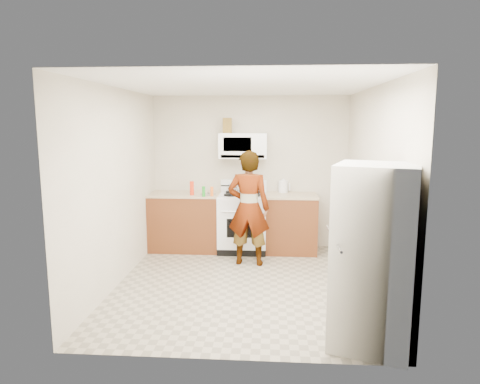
# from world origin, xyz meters

# --- Properties ---
(floor) EXTENTS (3.60, 3.60, 0.00)m
(floor) POSITION_xyz_m (0.00, 0.00, 0.00)
(floor) COLOR gray
(floor) RESTS_ON ground
(back_wall) EXTENTS (3.20, 0.02, 2.50)m
(back_wall) POSITION_xyz_m (0.00, 1.79, 1.25)
(back_wall) COLOR beige
(back_wall) RESTS_ON floor
(right_wall) EXTENTS (0.02, 3.60, 2.50)m
(right_wall) POSITION_xyz_m (1.59, 0.00, 1.25)
(right_wall) COLOR beige
(right_wall) RESTS_ON floor
(cabinet_left) EXTENTS (1.12, 0.62, 0.90)m
(cabinet_left) POSITION_xyz_m (-1.04, 1.49, 0.45)
(cabinet_left) COLOR brown
(cabinet_left) RESTS_ON floor
(counter_left) EXTENTS (1.14, 0.64, 0.03)m
(counter_left) POSITION_xyz_m (-1.04, 1.49, 0.92)
(counter_left) COLOR tan
(counter_left) RESTS_ON cabinet_left
(cabinet_right) EXTENTS (0.80, 0.62, 0.90)m
(cabinet_right) POSITION_xyz_m (0.68, 1.49, 0.45)
(cabinet_right) COLOR brown
(cabinet_right) RESTS_ON floor
(counter_right) EXTENTS (0.82, 0.64, 0.03)m
(counter_right) POSITION_xyz_m (0.68, 1.49, 0.92)
(counter_right) COLOR tan
(counter_right) RESTS_ON cabinet_right
(gas_range) EXTENTS (0.76, 0.65, 1.13)m
(gas_range) POSITION_xyz_m (-0.10, 1.48, 0.49)
(gas_range) COLOR white
(gas_range) RESTS_ON floor
(microwave) EXTENTS (0.76, 0.38, 0.40)m
(microwave) POSITION_xyz_m (-0.10, 1.61, 1.70)
(microwave) COLOR white
(microwave) RESTS_ON back_wall
(person) EXTENTS (0.65, 0.46, 1.68)m
(person) POSITION_xyz_m (0.03, 0.82, 0.84)
(person) COLOR tan
(person) RESTS_ON floor
(fridge) EXTENTS (0.89, 0.89, 1.70)m
(fridge) POSITION_xyz_m (1.29, -1.42, 0.85)
(fridge) COLOR silver
(fridge) RESTS_ON floor
(kettle) EXTENTS (0.20, 0.20, 0.19)m
(kettle) POSITION_xyz_m (0.55, 1.70, 1.03)
(kettle) COLOR silver
(kettle) RESTS_ON counter_right
(jug) EXTENTS (0.14, 0.14, 0.24)m
(jug) POSITION_xyz_m (-0.35, 1.60, 2.02)
(jug) COLOR brown
(jug) RESTS_ON microwave
(saucepan) EXTENTS (0.27, 0.27, 0.11)m
(saucepan) POSITION_xyz_m (-0.23, 1.60, 1.01)
(saucepan) COLOR silver
(saucepan) RESTS_ON gas_range
(tray) EXTENTS (0.29, 0.25, 0.05)m
(tray) POSITION_xyz_m (0.00, 1.38, 0.96)
(tray) COLOR white
(tray) RESTS_ON gas_range
(bottle_spray) EXTENTS (0.07, 0.07, 0.22)m
(bottle_spray) POSITION_xyz_m (-0.89, 1.33, 1.04)
(bottle_spray) COLOR red
(bottle_spray) RESTS_ON counter_left
(bottle_hot_sauce) EXTENTS (0.05, 0.05, 0.15)m
(bottle_hot_sauce) POSITION_xyz_m (-0.56, 1.25, 1.01)
(bottle_hot_sauce) COLOR orange
(bottle_hot_sauce) RESTS_ON counter_left
(bottle_green_cap) EXTENTS (0.05, 0.05, 0.16)m
(bottle_green_cap) POSITION_xyz_m (-0.68, 1.19, 1.02)
(bottle_green_cap) COLOR #198D1E
(bottle_green_cap) RESTS_ON counter_left
(pot_lid) EXTENTS (0.29, 0.29, 0.01)m
(pot_lid) POSITION_xyz_m (-0.64, 1.38, 0.94)
(pot_lid) COLOR silver
(pot_lid) RESTS_ON counter_left
(broom) EXTENTS (0.17, 0.21, 1.15)m
(broom) POSITION_xyz_m (1.57, 1.10, 0.58)
(broom) COLOR white
(broom) RESTS_ON floor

